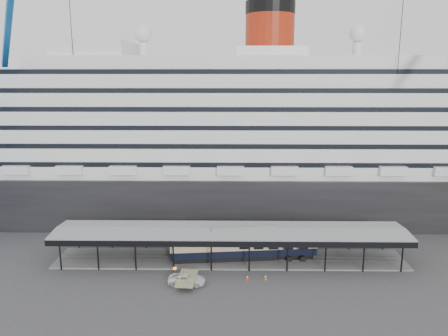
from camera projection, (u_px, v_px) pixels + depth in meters
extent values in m
plane|color=#38383B|center=(230.00, 273.00, 65.85)|extent=(200.00, 200.00, 0.00)
cube|color=black|center=(230.00, 188.00, 96.12)|extent=(130.00, 30.00, 10.00)
cylinder|color=#99210C|center=(270.00, 35.00, 89.30)|extent=(10.00, 10.00, 9.00)
cylinder|color=black|center=(270.00, 8.00, 88.21)|extent=(10.10, 10.10, 2.50)
sphere|color=silver|center=(143.00, 34.00, 89.60)|extent=(3.60, 3.60, 3.60)
sphere|color=silver|center=(358.00, 33.00, 88.98)|extent=(3.60, 3.60, 3.60)
cube|color=slate|center=(230.00, 259.00, 70.72)|extent=(56.00, 8.00, 0.24)
cube|color=slate|center=(230.00, 260.00, 69.98)|extent=(54.00, 0.08, 0.10)
cube|color=slate|center=(230.00, 256.00, 71.39)|extent=(54.00, 0.08, 0.10)
cube|color=black|center=(230.00, 244.00, 65.42)|extent=(56.00, 0.18, 0.90)
cube|color=black|center=(230.00, 224.00, 74.22)|extent=(56.00, 0.18, 0.90)
cube|color=slate|center=(230.00, 229.00, 69.67)|extent=(56.00, 9.00, 0.24)
cube|color=blue|center=(9.00, 15.00, 73.79)|extent=(12.92, 17.86, 16.80)
cylinder|color=black|center=(77.00, 106.00, 82.65)|extent=(0.12, 0.12, 47.21)
cylinder|color=black|center=(395.00, 107.00, 80.34)|extent=(0.12, 0.12, 47.21)
imported|color=silver|center=(187.00, 279.00, 62.27)|extent=(5.48, 2.84, 1.48)
cube|color=black|center=(243.00, 256.00, 70.58)|extent=(22.55, 4.86, 0.75)
cube|color=black|center=(244.00, 251.00, 70.39)|extent=(23.65, 5.39, 1.17)
cube|color=beige|center=(244.00, 243.00, 70.12)|extent=(23.66, 5.43, 1.39)
cube|color=black|center=(244.00, 238.00, 69.93)|extent=(23.65, 5.39, 0.43)
cube|color=#F1470D|center=(189.00, 276.00, 64.88)|extent=(0.46, 0.46, 0.03)
cone|color=#F1470D|center=(189.00, 274.00, 64.80)|extent=(0.39, 0.39, 0.71)
cylinder|color=white|center=(189.00, 273.00, 64.79)|extent=(0.23, 0.23, 0.14)
cube|color=red|center=(247.00, 280.00, 63.72)|extent=(0.44, 0.44, 0.03)
cone|color=red|center=(247.00, 277.00, 63.64)|extent=(0.37, 0.37, 0.73)
cylinder|color=white|center=(247.00, 277.00, 63.62)|extent=(0.23, 0.23, 0.14)
cube|color=#E25D0C|center=(265.00, 279.00, 63.81)|extent=(0.48, 0.48, 0.03)
cone|color=#E25D0C|center=(265.00, 277.00, 63.73)|extent=(0.40, 0.40, 0.75)
cylinder|color=white|center=(265.00, 277.00, 63.71)|extent=(0.24, 0.24, 0.14)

